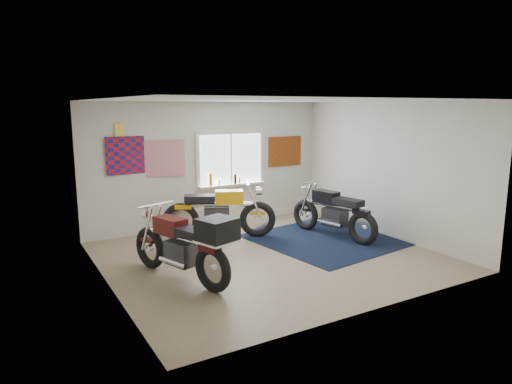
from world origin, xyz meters
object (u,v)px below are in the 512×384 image
navy_rug (325,239)px  black_chrome_bike (333,214)px  yellow_triumph (219,213)px  maroon_tourer (186,245)px

navy_rug → black_chrome_bike: 0.54m
navy_rug → yellow_triumph: yellow_triumph is taller
navy_rug → maroon_tourer: bearing=-167.7°
black_chrome_bike → navy_rug: bearing=98.2°
black_chrome_bike → maroon_tourer: size_ratio=0.98×
navy_rug → maroon_tourer: (-3.19, -0.70, 0.57)m
yellow_triumph → black_chrome_bike: yellow_triumph is taller
black_chrome_bike → maroon_tourer: (-3.45, -0.79, 0.10)m
navy_rug → yellow_triumph: (-1.76, 1.19, 0.50)m
yellow_triumph → black_chrome_bike: bearing=-3.7°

